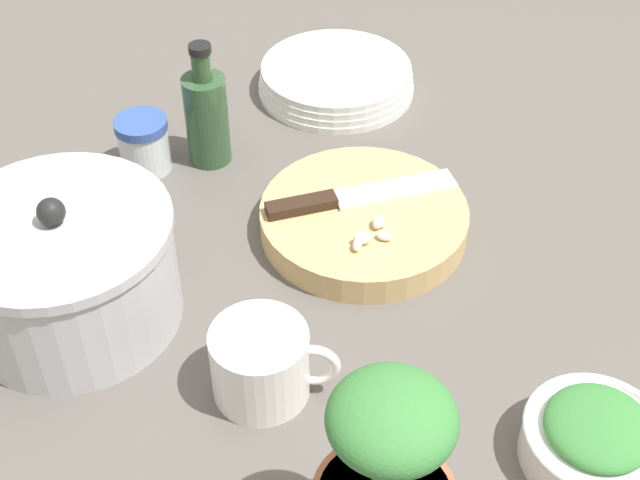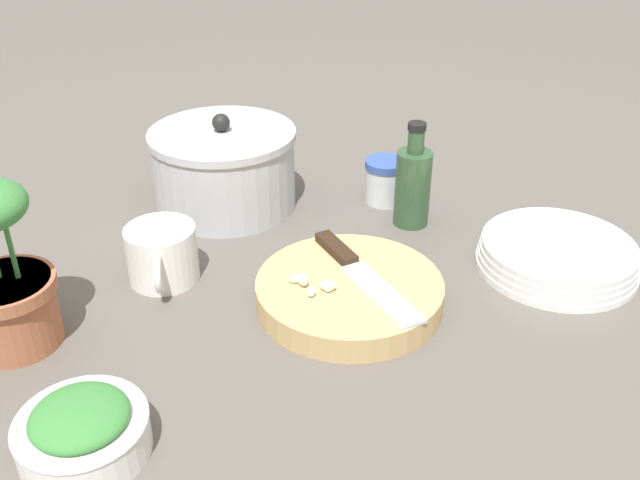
{
  "view_description": "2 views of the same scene",
  "coord_description": "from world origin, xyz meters",
  "px_view_note": "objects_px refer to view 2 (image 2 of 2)",
  "views": [
    {
      "loc": [
        -0.61,
        0.38,
        0.7
      ],
      "look_at": [
        -0.0,
        0.01,
        0.05
      ],
      "focal_mm": 50.0,
      "sensor_mm": 36.0,
      "label": 1
    },
    {
      "loc": [
        -0.51,
        -0.61,
        0.54
      ],
      "look_at": [
        0.03,
        -0.02,
        0.08
      ],
      "focal_mm": 40.0,
      "sensor_mm": 36.0,
      "label": 2
    }
  ],
  "objects_px": {
    "spice_jar": "(385,181)",
    "oil_bottle": "(413,185)",
    "plate_stack": "(557,256)",
    "stock_pot": "(224,168)",
    "coffee_mug": "(162,254)",
    "chef_knife": "(359,271)",
    "garlic_cloves": "(313,284)",
    "herb_bowl": "(82,430)",
    "cutting_board": "(349,292)",
    "potted_herb": "(3,280)"
  },
  "relations": [
    {
      "from": "herb_bowl",
      "to": "plate_stack",
      "type": "xyz_separation_m",
      "value": [
        0.65,
        -0.13,
        -0.01
      ]
    },
    {
      "from": "chef_knife",
      "to": "spice_jar",
      "type": "height_order",
      "value": "spice_jar"
    },
    {
      "from": "herb_bowl",
      "to": "potted_herb",
      "type": "bearing_deg",
      "value": 84.23
    },
    {
      "from": "plate_stack",
      "to": "stock_pot",
      "type": "height_order",
      "value": "stock_pot"
    },
    {
      "from": "garlic_cloves",
      "to": "plate_stack",
      "type": "relative_size",
      "value": 0.28
    },
    {
      "from": "chef_knife",
      "to": "herb_bowl",
      "type": "distance_m",
      "value": 0.39
    },
    {
      "from": "chef_knife",
      "to": "coffee_mug",
      "type": "relative_size",
      "value": 2.03
    },
    {
      "from": "potted_herb",
      "to": "chef_knife",
      "type": "bearing_deg",
      "value": -29.55
    },
    {
      "from": "cutting_board",
      "to": "oil_bottle",
      "type": "bearing_deg",
      "value": 21.77
    },
    {
      "from": "cutting_board",
      "to": "stock_pot",
      "type": "bearing_deg",
      "value": 81.63
    },
    {
      "from": "spice_jar",
      "to": "plate_stack",
      "type": "relative_size",
      "value": 0.33
    },
    {
      "from": "spice_jar",
      "to": "stock_pot",
      "type": "bearing_deg",
      "value": 140.05
    },
    {
      "from": "herb_bowl",
      "to": "oil_bottle",
      "type": "xyz_separation_m",
      "value": [
        0.59,
        0.09,
        0.04
      ]
    },
    {
      "from": "coffee_mug",
      "to": "plate_stack",
      "type": "height_order",
      "value": "coffee_mug"
    },
    {
      "from": "chef_knife",
      "to": "potted_herb",
      "type": "relative_size",
      "value": 1.08
    },
    {
      "from": "cutting_board",
      "to": "oil_bottle",
      "type": "relative_size",
      "value": 1.47
    },
    {
      "from": "cutting_board",
      "to": "potted_herb",
      "type": "height_order",
      "value": "potted_herb"
    },
    {
      "from": "cutting_board",
      "to": "plate_stack",
      "type": "height_order",
      "value": "plate_stack"
    },
    {
      "from": "herb_bowl",
      "to": "spice_jar",
      "type": "bearing_deg",
      "value": 15.33
    },
    {
      "from": "cutting_board",
      "to": "spice_jar",
      "type": "distance_m",
      "value": 0.3
    },
    {
      "from": "cutting_board",
      "to": "potted_herb",
      "type": "relative_size",
      "value": 1.14
    },
    {
      "from": "chef_knife",
      "to": "garlic_cloves",
      "type": "distance_m",
      "value": 0.07
    },
    {
      "from": "coffee_mug",
      "to": "stock_pot",
      "type": "relative_size",
      "value": 0.49
    },
    {
      "from": "herb_bowl",
      "to": "stock_pot",
      "type": "relative_size",
      "value": 0.57
    },
    {
      "from": "oil_bottle",
      "to": "coffee_mug",
      "type": "bearing_deg",
      "value": 161.3
    },
    {
      "from": "chef_knife",
      "to": "stock_pot",
      "type": "distance_m",
      "value": 0.33
    },
    {
      "from": "spice_jar",
      "to": "oil_bottle",
      "type": "xyz_separation_m",
      "value": [
        -0.02,
        -0.08,
        0.03
      ]
    },
    {
      "from": "potted_herb",
      "to": "spice_jar",
      "type": "bearing_deg",
      "value": -4.55
    },
    {
      "from": "oil_bottle",
      "to": "potted_herb",
      "type": "bearing_deg",
      "value": 167.58
    },
    {
      "from": "chef_knife",
      "to": "herb_bowl",
      "type": "relative_size",
      "value": 1.74
    },
    {
      "from": "spice_jar",
      "to": "stock_pot",
      "type": "xyz_separation_m",
      "value": [
        -0.2,
        0.17,
        0.03
      ]
    },
    {
      "from": "cutting_board",
      "to": "spice_jar",
      "type": "xyz_separation_m",
      "value": [
        0.25,
        0.17,
        0.02
      ]
    },
    {
      "from": "coffee_mug",
      "to": "stock_pot",
      "type": "height_order",
      "value": "stock_pot"
    },
    {
      "from": "garlic_cloves",
      "to": "herb_bowl",
      "type": "height_order",
      "value": "herb_bowl"
    },
    {
      "from": "chef_knife",
      "to": "stock_pot",
      "type": "xyz_separation_m",
      "value": [
        0.03,
        0.33,
        0.03
      ]
    },
    {
      "from": "cutting_board",
      "to": "garlic_cloves",
      "type": "xyz_separation_m",
      "value": [
        -0.04,
        0.02,
        0.02
      ]
    },
    {
      "from": "herb_bowl",
      "to": "potted_herb",
      "type": "relative_size",
      "value": 0.62
    },
    {
      "from": "spice_jar",
      "to": "oil_bottle",
      "type": "bearing_deg",
      "value": -107.11
    },
    {
      "from": "herb_bowl",
      "to": "plate_stack",
      "type": "relative_size",
      "value": 0.6
    },
    {
      "from": "garlic_cloves",
      "to": "potted_herb",
      "type": "distance_m",
      "value": 0.36
    },
    {
      "from": "spice_jar",
      "to": "coffee_mug",
      "type": "relative_size",
      "value": 0.64
    },
    {
      "from": "cutting_board",
      "to": "oil_bottle",
      "type": "distance_m",
      "value": 0.25
    },
    {
      "from": "plate_stack",
      "to": "coffee_mug",
      "type": "bearing_deg",
      "value": 140.17
    },
    {
      "from": "chef_knife",
      "to": "stock_pot",
      "type": "relative_size",
      "value": 0.99
    },
    {
      "from": "oil_bottle",
      "to": "plate_stack",
      "type": "bearing_deg",
      "value": -77.21
    },
    {
      "from": "plate_stack",
      "to": "oil_bottle",
      "type": "height_order",
      "value": "oil_bottle"
    },
    {
      "from": "plate_stack",
      "to": "potted_herb",
      "type": "xyz_separation_m",
      "value": [
        -0.62,
        0.35,
        0.07
      ]
    },
    {
      "from": "herb_bowl",
      "to": "spice_jar",
      "type": "relative_size",
      "value": 1.82
    },
    {
      "from": "cutting_board",
      "to": "chef_knife",
      "type": "height_order",
      "value": "chef_knife"
    },
    {
      "from": "plate_stack",
      "to": "stock_pot",
      "type": "distance_m",
      "value": 0.52
    }
  ]
}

